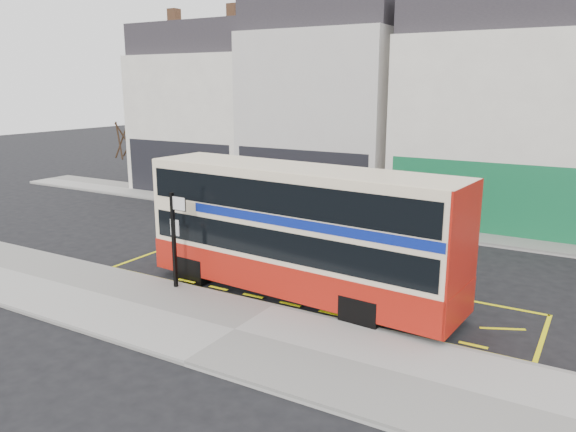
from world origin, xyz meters
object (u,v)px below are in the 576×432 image
Objects in this scene: street_tree_left at (129,131)px; car_grey at (380,219)px; bus_stop_post at (175,231)px; car_silver at (243,200)px; double_decker_bus at (299,230)px.

car_grey is at bearing -8.77° from street_tree_left.
bus_stop_post is 11.25m from car_silver.
car_silver is at bearing 137.60° from double_decker_bus.
car_silver is 10.61m from street_tree_left.
bus_stop_post is 19.13m from street_tree_left.
street_tree_left is (-14.52, 12.34, 1.63)m from bus_stop_post.
car_grey reaches higher than car_silver.
bus_stop_post is 10.17m from car_grey.
street_tree_left reaches higher than double_decker_bus.
car_grey is 17.95m from street_tree_left.
car_grey is at bearing -83.17° from car_silver.
bus_stop_post is at bearing -40.35° from street_tree_left.
double_decker_bus reaches higher than car_grey.
double_decker_bus is 21.05m from street_tree_left.
street_tree_left reaches higher than bus_stop_post.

